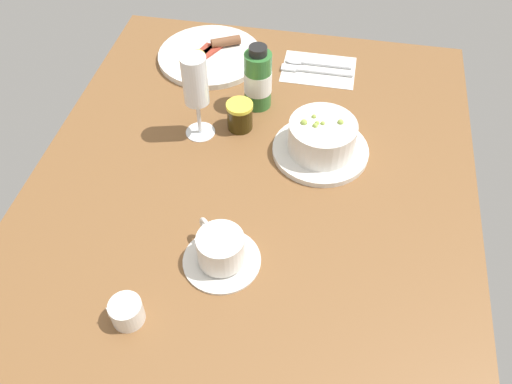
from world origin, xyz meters
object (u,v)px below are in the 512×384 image
at_px(sauce_bottle_green, 258,79).
at_px(breakfast_plate, 209,55).
at_px(creamer_jug, 126,312).
at_px(wine_glass, 195,85).
at_px(porridge_bowl, 322,139).
at_px(coffee_cup, 221,251).
at_px(jam_jar, 240,116).
at_px(cutlery_setting, 317,68).

bearing_deg(sauce_bottle_green, breakfast_plate, 44.99).
height_order(creamer_jug, wine_glass, wine_glass).
distance_m(porridge_bowl, wine_glass, 0.26).
height_order(coffee_cup, wine_glass, wine_glass).
relative_size(porridge_bowl, wine_glass, 1.04).
distance_m(coffee_cup, creamer_jug, 0.18).
bearing_deg(jam_jar, coffee_cup, -173.48).
relative_size(porridge_bowl, jam_jar, 3.13).
bearing_deg(wine_glass, sauce_bottle_green, -41.93).
bearing_deg(breakfast_plate, porridge_bowl, -132.41).
height_order(jam_jar, sauce_bottle_green, sauce_bottle_green).
xyz_separation_m(coffee_cup, jam_jar, (0.33, 0.04, 0.00)).
xyz_separation_m(jam_jar, sauce_bottle_green, (0.08, -0.02, 0.03)).
bearing_deg(wine_glass, coffee_cup, -159.06).
xyz_separation_m(wine_glass, jam_jar, (0.03, -0.08, -0.09)).
bearing_deg(porridge_bowl, wine_glass, 87.00).
bearing_deg(cutlery_setting, sauce_bottle_green, 143.15).
xyz_separation_m(cutlery_setting, breakfast_plate, (-0.01, 0.26, 0.01)).
height_order(porridge_bowl, jam_jar, porridge_bowl).
bearing_deg(wine_glass, breakfast_plate, 9.82).
relative_size(porridge_bowl, breakfast_plate, 0.78).
relative_size(jam_jar, breakfast_plate, 0.25).
distance_m(cutlery_setting, breakfast_plate, 0.26).
bearing_deg(sauce_bottle_green, wine_glass, 138.07).
height_order(sauce_bottle_green, breakfast_plate, sauce_bottle_green).
bearing_deg(cutlery_setting, creamer_jug, 162.83).
distance_m(porridge_bowl, breakfast_plate, 0.40).
xyz_separation_m(coffee_cup, wine_glass, (0.30, 0.11, 0.09)).
bearing_deg(cutlery_setting, coffee_cup, 170.25).
bearing_deg(porridge_bowl, creamer_jug, 148.99).
relative_size(cutlery_setting, jam_jar, 2.80).
height_order(cutlery_setting, jam_jar, jam_jar).
distance_m(porridge_bowl, cutlery_setting, 0.28).
distance_m(coffee_cup, wine_glass, 0.33).
height_order(cutlery_setting, coffee_cup, coffee_cup).
height_order(creamer_jug, breakfast_plate, creamer_jug).
relative_size(jam_jar, sauce_bottle_green, 0.42).
distance_m(wine_glass, breakfast_plate, 0.28).
relative_size(cutlery_setting, breakfast_plate, 0.69).
distance_m(coffee_cup, jam_jar, 0.33).
bearing_deg(coffee_cup, porridge_bowl, -25.00).
xyz_separation_m(wine_glass, sauce_bottle_green, (0.11, -0.10, -0.06)).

